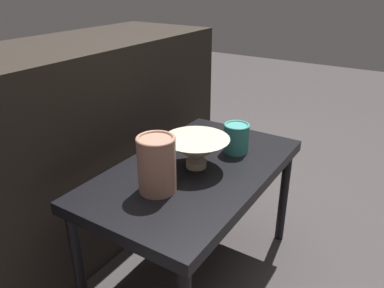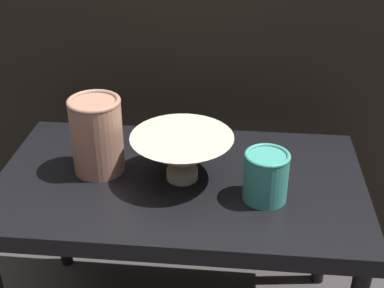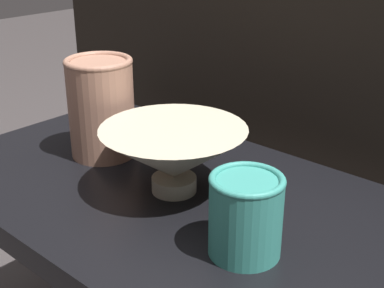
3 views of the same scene
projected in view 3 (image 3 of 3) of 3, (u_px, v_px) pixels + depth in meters
table at (172, 216)px, 0.87m from camera, size 0.83×0.48×0.47m
couch_backdrop at (341, 122)px, 1.26m from camera, size 1.34×0.50×0.84m
bowl at (173, 154)px, 0.82m from camera, size 0.23×0.23×0.11m
vase_textured_left at (101, 106)px, 0.94m from camera, size 0.12×0.12×0.18m
vase_colorful_right at (246, 214)px, 0.67m from camera, size 0.10×0.10×0.11m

